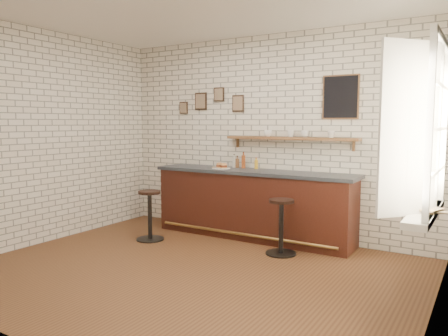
% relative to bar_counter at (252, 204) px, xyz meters
% --- Properties ---
extents(ground, '(5.00, 5.00, 0.00)m').
position_rel_bar_counter_xyz_m(ground, '(0.09, -1.70, -0.51)').
color(ground, brown).
rests_on(ground, ground).
extents(bar_counter, '(3.10, 0.65, 1.01)m').
position_rel_bar_counter_xyz_m(bar_counter, '(0.00, 0.00, 0.00)').
color(bar_counter, '#3E1810').
rests_on(bar_counter, ground).
extents(sandwich_plate, '(0.28, 0.28, 0.01)m').
position_rel_bar_counter_xyz_m(sandwich_plate, '(-0.52, -0.04, 0.51)').
color(sandwich_plate, white).
rests_on(sandwich_plate, bar_counter).
extents(ciabatta_sandwich, '(0.22, 0.15, 0.07)m').
position_rel_bar_counter_xyz_m(ciabatta_sandwich, '(-0.51, -0.04, 0.55)').
color(ciabatta_sandwich, tan).
rests_on(ciabatta_sandwich, sandwich_plate).
extents(potato_chips, '(0.27, 0.18, 0.00)m').
position_rel_bar_counter_xyz_m(potato_chips, '(-0.54, -0.05, 0.52)').
color(potato_chips, gold).
rests_on(potato_chips, sandwich_plate).
extents(bitters_bottle_brown, '(0.06, 0.06, 0.19)m').
position_rel_bar_counter_xyz_m(bitters_bottle_brown, '(-0.36, 0.18, 0.58)').
color(bitters_bottle_brown, brown).
rests_on(bitters_bottle_brown, bar_counter).
extents(bitters_bottle_white, '(0.05, 0.05, 0.21)m').
position_rel_bar_counter_xyz_m(bitters_bottle_white, '(-0.42, 0.18, 0.59)').
color(bitters_bottle_white, beige).
rests_on(bitters_bottle_white, bar_counter).
extents(bitters_bottle_amber, '(0.06, 0.06, 0.25)m').
position_rel_bar_counter_xyz_m(bitters_bottle_amber, '(-0.25, 0.18, 0.61)').
color(bitters_bottle_amber, '#8E3C16').
rests_on(bitters_bottle_amber, bar_counter).
extents(condiment_bottle_yellow, '(0.05, 0.05, 0.17)m').
position_rel_bar_counter_xyz_m(condiment_bottle_yellow, '(-0.03, 0.18, 0.58)').
color(condiment_bottle_yellow, gold).
rests_on(condiment_bottle_yellow, bar_counter).
extents(bar_stool_left, '(0.40, 0.40, 0.72)m').
position_rel_bar_counter_xyz_m(bar_stool_left, '(-1.21, -0.90, -0.12)').
color(bar_stool_left, black).
rests_on(bar_stool_left, ground).
extents(bar_stool_right, '(0.40, 0.40, 0.72)m').
position_rel_bar_counter_xyz_m(bar_stool_right, '(0.71, -0.54, -0.12)').
color(bar_stool_right, black).
rests_on(bar_stool_right, ground).
extents(wall_shelf, '(2.00, 0.18, 0.18)m').
position_rel_bar_counter_xyz_m(wall_shelf, '(0.49, 0.20, 0.97)').
color(wall_shelf, brown).
rests_on(wall_shelf, ground).
extents(shelf_cup_a, '(0.13, 0.13, 0.09)m').
position_rel_bar_counter_xyz_m(shelf_cup_a, '(0.15, 0.20, 1.04)').
color(shelf_cup_a, white).
rests_on(shelf_cup_a, wall_shelf).
extents(shelf_cup_b, '(0.14, 0.14, 0.10)m').
position_rel_bar_counter_xyz_m(shelf_cup_b, '(0.51, 0.20, 1.04)').
color(shelf_cup_b, white).
rests_on(shelf_cup_b, wall_shelf).
extents(shelf_cup_c, '(0.14, 0.14, 0.10)m').
position_rel_bar_counter_xyz_m(shelf_cup_c, '(0.72, 0.20, 1.04)').
color(shelf_cup_c, white).
rests_on(shelf_cup_c, wall_shelf).
extents(shelf_cup_d, '(0.13, 0.13, 0.09)m').
position_rel_bar_counter_xyz_m(shelf_cup_d, '(1.10, 0.20, 1.04)').
color(shelf_cup_d, white).
rests_on(shelf_cup_d, wall_shelf).
extents(back_wall_decor, '(2.96, 0.02, 0.56)m').
position_rel_bar_counter_xyz_m(back_wall_decor, '(0.32, 0.28, 1.54)').
color(back_wall_decor, black).
rests_on(back_wall_decor, ground).
extents(window_sill, '(0.20, 1.35, 0.06)m').
position_rel_bar_counter_xyz_m(window_sill, '(2.49, -1.40, 0.39)').
color(window_sill, white).
rests_on(window_sill, ground).
extents(casement_window, '(0.40, 1.30, 1.56)m').
position_rel_bar_counter_xyz_m(casement_window, '(2.45, -1.40, 1.14)').
color(casement_window, white).
rests_on(casement_window, ground).
extents(book_lower, '(0.27, 0.30, 0.02)m').
position_rel_bar_counter_xyz_m(book_lower, '(2.47, -1.54, 0.44)').
color(book_lower, tan).
rests_on(book_lower, window_sill).
extents(book_upper, '(0.23, 0.26, 0.02)m').
position_rel_bar_counter_xyz_m(book_upper, '(2.47, -1.54, 0.46)').
color(book_upper, tan).
rests_on(book_upper, book_lower).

